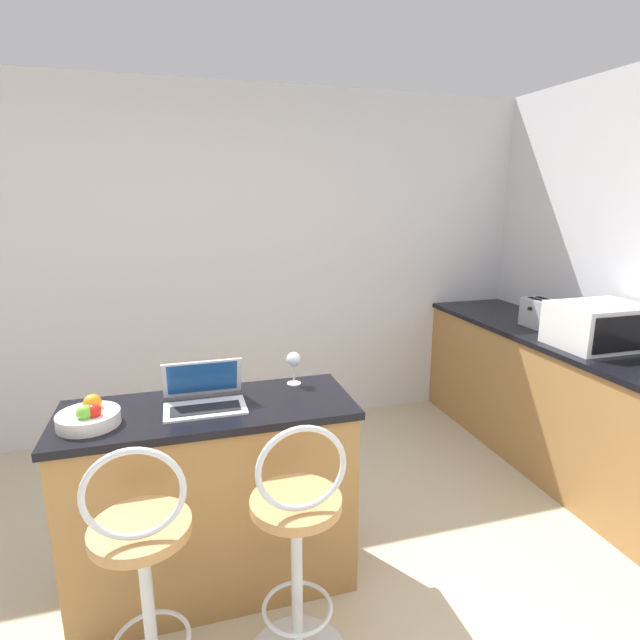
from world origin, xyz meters
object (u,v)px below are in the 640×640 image
Objects in this scene: microwave at (600,325)px; toaster at (540,313)px; wine_glass_short at (294,361)px; laptop at (204,395)px; bar_stool_near at (145,584)px; fruit_bowl at (89,417)px; bar_stool_far at (298,553)px.

microwave is 2.16× the size of toaster.
wine_glass_short is (-1.92, -0.59, 0.02)m from toaster.
microwave is at bearing 6.03° from laptop.
toaster is (2.35, 0.74, 0.05)m from laptop.
wine_glass_short reaches higher than bar_stool_near.
bar_stool_near is at bearing -66.79° from fruit_bowl.
wine_glass_short reaches higher than fruit_bowl.
bar_stool_near is at bearing -163.29° from microwave.
microwave is at bearing 6.51° from fruit_bowl.
bar_stool_near is 1.00× the size of bar_stool_far.
bar_stool_near is at bearing -135.28° from wine_glass_short.
bar_stool_far is at bearing -159.31° from microwave.
microwave is 2.85m from fruit_bowl.
laptop is 1.40× the size of toaster.
bar_stool_far is at bearing -62.15° from laptop.
bar_stool_near is 6.54× the size of wine_glass_short.
fruit_bowl is at bearing -171.01° from laptop.
microwave is (2.63, 0.79, 0.54)m from bar_stool_near.
microwave is 3.30× the size of wine_glass_short.
fruit_bowl is at bearing -166.26° from wine_glass_short.
wine_glass_short is at bearing 77.44° from bar_stool_far.
bar_stool_far is 4.37× the size of fruit_bowl.
bar_stool_near is 1.11m from wine_glass_short.
bar_stool_far is 2.30m from microwave.
bar_stool_far is 0.76m from laptop.
laptop is at bearing -162.60° from toaster.
bar_stool_near is 2.95m from toaster.
toaster is 1.02× the size of fruit_bowl.
microwave is at bearing 3.09° from wine_glass_short.
bar_stool_far is 0.88m from wine_glass_short.
wine_glass_short is (0.44, 0.15, 0.07)m from laptop.
toaster reaches higher than laptop.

